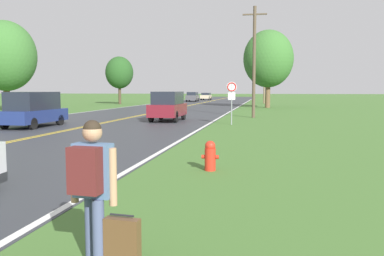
% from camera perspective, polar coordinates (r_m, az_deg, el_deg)
% --- Properties ---
extents(hitchhiker_person, '(0.60, 0.45, 1.78)m').
position_cam_1_polar(hitchhiker_person, '(4.95, -13.92, -6.92)').
color(hitchhiker_person, '#475175').
rests_on(hitchhiker_person, ground).
extents(suitcase, '(0.44, 0.18, 0.69)m').
position_cam_1_polar(suitcase, '(5.00, -9.75, -15.88)').
color(suitcase, brown).
rests_on(suitcase, ground).
extents(fire_hydrant, '(0.45, 0.29, 0.79)m').
position_cam_1_polar(fire_hydrant, '(10.71, 2.57, -3.87)').
color(fire_hydrant, red).
rests_on(fire_hydrant, ground).
extents(traffic_sign, '(0.60, 0.10, 2.58)m').
position_cam_1_polar(traffic_sign, '(24.56, 5.59, 4.98)').
color(traffic_sign, gray).
rests_on(traffic_sign, ground).
extents(utility_pole_midground, '(1.80, 0.24, 8.29)m').
position_cam_1_polar(utility_pole_midground, '(31.19, 8.71, 9.35)').
color(utility_pole_midground, brown).
rests_on(utility_pole_midground, ground).
extents(utility_pole_far, '(1.80, 0.24, 8.18)m').
position_cam_1_polar(utility_pole_far, '(62.66, 10.13, 7.28)').
color(utility_pole_far, brown).
rests_on(utility_pole_far, ground).
extents(tree_left_verge, '(4.00, 4.00, 6.87)m').
position_cam_1_polar(tree_left_verge, '(60.14, -10.16, 7.65)').
color(tree_left_verge, '#473828').
rests_on(tree_left_verge, ground).
extents(tree_mid_treeline, '(5.85, 5.85, 8.70)m').
position_cam_1_polar(tree_mid_treeline, '(43.40, -24.76, 9.16)').
color(tree_mid_treeline, brown).
rests_on(tree_mid_treeline, ground).
extents(tree_right_cluster, '(5.76, 5.76, 8.99)m').
position_cam_1_polar(tree_right_cluster, '(48.48, 10.66, 9.51)').
color(tree_right_cluster, brown).
rests_on(tree_right_cluster, ground).
extents(car_dark_blue_van_approaching, '(1.99, 4.47, 1.99)m').
position_cam_1_polar(car_dark_blue_van_approaching, '(24.70, -21.40, 2.48)').
color(car_dark_blue_van_approaching, black).
rests_on(car_dark_blue_van_approaching, ground).
extents(car_maroon_suv_mid_near, '(1.86, 4.12, 1.99)m').
position_cam_1_polar(car_maroon_suv_mid_near, '(27.50, -3.40, 3.15)').
color(car_maroon_suv_mid_near, black).
rests_on(car_maroon_suv_mid_near, ground).
extents(car_dark_grey_suv_mid_far, '(2.01, 4.90, 1.68)m').
position_cam_1_polar(car_dark_grey_suv_mid_far, '(72.02, 0.07, 4.45)').
color(car_dark_grey_suv_mid_far, black).
rests_on(car_dark_grey_suv_mid_far, ground).
extents(car_champagne_hatchback_receding, '(1.84, 3.89, 1.46)m').
position_cam_1_polar(car_champagne_hatchback_receding, '(82.50, 2.00, 4.50)').
color(car_champagne_hatchback_receding, black).
rests_on(car_champagne_hatchback_receding, ground).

